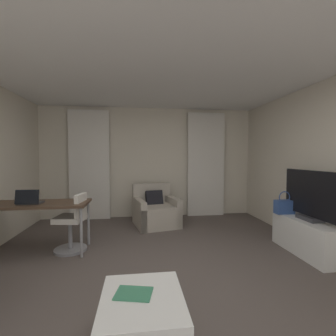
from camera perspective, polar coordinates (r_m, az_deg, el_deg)
name	(u,v)px	position (r m, az deg, el deg)	size (l,w,h in m)	color
ground_plane	(163,280)	(3.06, -1.19, -25.43)	(12.00, 12.00, 0.00)	#564C47
wall_window	(149,163)	(5.72, -4.55, 1.31)	(5.12, 0.06, 2.60)	beige
ceiling	(163,51)	(2.95, -1.25, 26.45)	(5.12, 6.12, 0.06)	white
curtain_left_panel	(89,165)	(5.69, -18.45, 0.66)	(0.90, 0.06, 2.50)	silver
curtain_right_panel	(206,165)	(5.83, 9.15, 0.82)	(0.90, 0.06, 2.50)	silver
armchair	(156,212)	(5.07, -3.01, -10.46)	(1.01, 1.02, 0.85)	#B2A899
desk	(36,207)	(4.07, -29.18, -8.23)	(1.49, 0.61, 0.76)	#4C3828
desk_chair	(73,225)	(3.99, -22.03, -12.75)	(0.48, 0.48, 0.88)	gray
laptop	(30,201)	(4.01, -30.45, -6.85)	(0.32, 0.25, 0.22)	#2D2D33
coffee_table	(142,321)	(2.16, -6.20, -32.87)	(0.63, 0.72, 0.38)	white
magazine_open	(134,293)	(2.09, -8.29, -27.78)	(0.32, 0.26, 0.01)	#387F5B
tv_console	(308,237)	(4.20, 30.70, -14.09)	(0.44, 1.12, 0.52)	white
tv_flatscreen	(310,197)	(4.04, 31.17, -5.93)	(0.20, 1.07, 0.73)	#333338
handbag_primary	(284,206)	(4.34, 26.28, -8.29)	(0.30, 0.14, 0.37)	#335193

